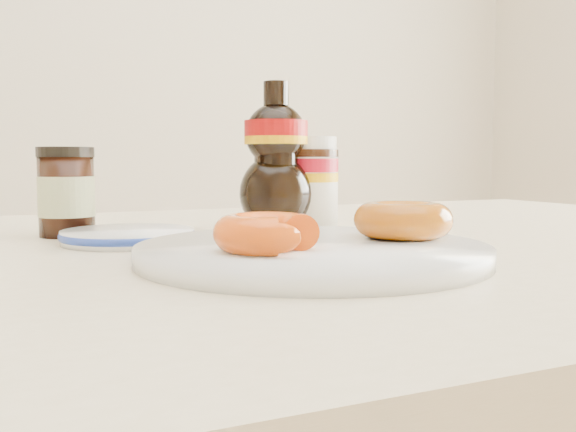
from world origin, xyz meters
name	(u,v)px	position (x,y,z in m)	size (l,w,h in m)	color
dining_table	(317,309)	(0.00, 0.10, 0.67)	(1.40, 0.90, 0.75)	beige
plate	(312,252)	(-0.08, -0.05, 0.76)	(0.30, 0.30, 0.02)	white
donut_bitten	(266,233)	(-0.14, -0.08, 0.78)	(0.08, 0.08, 0.03)	#DD510C
donut_whole	(403,220)	(0.01, -0.05, 0.78)	(0.09, 0.09, 0.03)	#AB620B
nutella_jar	(307,178)	(0.04, 0.22, 0.81)	(0.08, 0.08, 0.12)	white
syrup_bottle	(276,156)	(-0.01, 0.20, 0.84)	(0.09, 0.08, 0.18)	black
dark_jar	(66,193)	(-0.26, 0.23, 0.80)	(0.06, 0.06, 0.10)	black
blue_rim_saucer	(128,236)	(-0.20, 0.14, 0.76)	(0.14, 0.14, 0.01)	white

